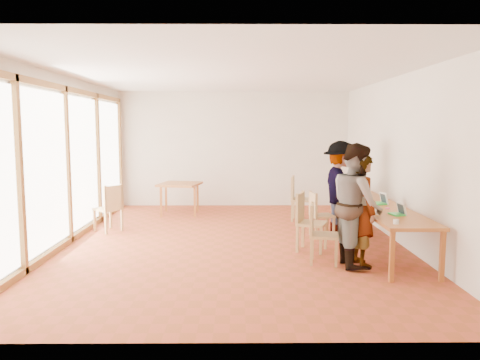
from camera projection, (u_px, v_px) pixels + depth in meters
name	position (u px, v px, depth m)	size (l,w,h in m)	color
ground	(233.00, 242.00, 8.50)	(8.00, 8.00, 0.00)	#AC4629
wall_back	(234.00, 149.00, 12.31)	(6.00, 0.10, 3.00)	beige
wall_front	(229.00, 190.00, 4.36)	(6.00, 0.10, 3.00)	beige
wall_right	(400.00, 160.00, 8.36)	(0.10, 8.00, 3.00)	beige
window_wall	(66.00, 160.00, 8.31)	(0.10, 8.00, 3.00)	white
ceiling	(232.00, 73.00, 8.16)	(6.00, 8.00, 0.04)	white
communal_table	(375.00, 206.00, 8.17)	(0.80, 4.00, 0.75)	#A25124
side_table	(180.00, 186.00, 11.15)	(0.90, 0.90, 0.75)	#A25124
chair_near	(318.00, 227.00, 7.14)	(0.50, 0.50, 0.49)	tan
chair_mid	(306.00, 215.00, 7.87)	(0.59, 0.59, 0.52)	tan
chair_far	(318.00, 210.00, 8.83)	(0.46, 0.46, 0.46)	tan
chair_empty	(297.00, 194.00, 10.42)	(0.54, 0.54, 0.52)	tan
chair_spare	(111.00, 203.00, 9.26)	(0.62, 0.62, 0.51)	tan
person_near	(363.00, 210.00, 6.98)	(0.62, 0.41, 1.69)	gray
person_mid	(357.00, 205.00, 7.01)	(0.90, 0.70, 1.85)	gray
person_far	(340.00, 188.00, 9.10)	(1.17, 0.68, 1.82)	gray
laptop_near	(399.00, 212.00, 7.11)	(0.24, 0.26, 0.19)	green
laptop_mid	(381.00, 201.00, 8.12)	(0.25, 0.27, 0.20)	green
laptop_far	(354.00, 191.00, 9.29)	(0.23, 0.26, 0.21)	green
yellow_mug	(367.00, 205.00, 7.71)	(0.14, 0.14, 0.11)	yellow
green_bottle	(357.00, 185.00, 9.59)	(0.07, 0.07, 0.28)	#1D6631
clear_glass	(378.00, 212.00, 7.14)	(0.07, 0.07, 0.09)	silver
condiment_cup	(396.00, 222.00, 6.44)	(0.08, 0.08, 0.06)	white
pink_phone	(387.00, 208.00, 7.67)	(0.05, 0.10, 0.01)	#DD4382
black_pouch	(352.00, 191.00, 9.40)	(0.16, 0.26, 0.09)	black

